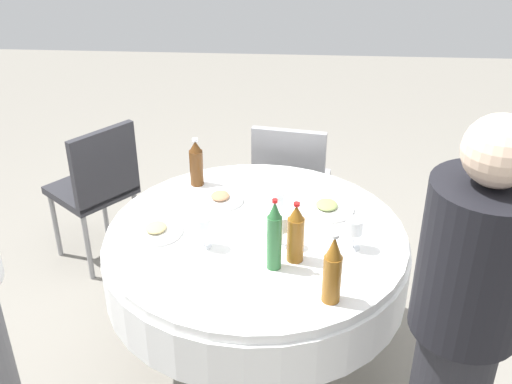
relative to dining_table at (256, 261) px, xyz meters
name	(u,v)px	position (x,y,z in m)	size (l,w,h in m)	color
ground_plane	(256,360)	(0.00, 0.00, -0.59)	(10.00, 10.00, 0.00)	gray
dining_table	(256,261)	(0.00, 0.00, 0.00)	(1.31, 1.31, 0.74)	white
bottle_amber_south	(296,234)	(-0.19, -0.17, 0.27)	(0.07, 0.07, 0.26)	#8C5619
bottle_amber_east	(332,270)	(-0.43, -0.30, 0.28)	(0.07, 0.07, 0.28)	#8C5619
bottle_brown_near	(196,163)	(0.41, 0.31, 0.26)	(0.07, 0.07, 0.24)	#593314
bottle_green_mid	(274,236)	(-0.24, -0.08, 0.29)	(0.06, 0.06, 0.30)	#2D6B38
wine_glass_mid	(355,227)	(-0.09, -0.40, 0.25)	(0.07, 0.07, 0.14)	white
wine_glass_inner	(283,225)	(-0.09, -0.11, 0.25)	(0.06, 0.06, 0.14)	white
wine_glass_left	(277,199)	(0.12, -0.08, 0.25)	(0.07, 0.07, 0.14)	white
wine_glass_west	(203,226)	(-0.12, 0.20, 0.25)	(0.07, 0.07, 0.14)	white
plate_rear	(327,207)	(0.20, -0.31, 0.16)	(0.24, 0.24, 0.04)	white
plate_right	(156,230)	(-0.03, 0.42, 0.16)	(0.22, 0.22, 0.04)	white
plate_north	(220,198)	(0.26, 0.18, 0.16)	(0.21, 0.21, 0.04)	white
fork_east	(170,265)	(-0.26, 0.32, 0.15)	(0.18, 0.02, 0.01)	silver
person_east	(460,334)	(-0.67, -0.70, 0.23)	(0.34, 0.34, 1.57)	#26262B
chair_left	(291,180)	(0.89, -0.14, -0.07)	(0.46, 0.46, 0.87)	#99999E
chair_west	(98,184)	(0.78, 0.94, -0.07)	(0.56, 0.56, 0.87)	#2D2D33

